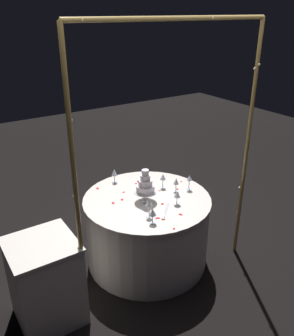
{
  "coord_description": "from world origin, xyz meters",
  "views": [
    {
      "loc": [
        1.69,
        2.56,
        2.44
      ],
      "look_at": [
        0.0,
        0.0,
        1.06
      ],
      "focal_mm": 37.83,
      "sensor_mm": 36.0,
      "label": 1
    }
  ],
  "objects": [
    {
      "name": "cake_knife",
      "position": [
        0.01,
        0.32,
        0.74
      ],
      "size": [
        0.23,
        0.22,
        0.01
      ],
      "color": "silver",
      "rests_on": "main_table"
    },
    {
      "name": "rose_petal_4",
      "position": [
        0.33,
        -0.1,
        0.74
      ],
      "size": [
        0.03,
        0.04,
        0.0
      ],
      "primitive_type": "ellipsoid",
      "rotation": [
        0.0,
        0.0,
        1.39
      ],
      "color": "red",
      "rests_on": "main_table"
    },
    {
      "name": "wine_glass_3",
      "position": [
        0.21,
        0.4,
        0.84
      ],
      "size": [
        0.07,
        0.07,
        0.14
      ],
      "color": "silver",
      "rests_on": "main_table"
    },
    {
      "name": "decorative_arch",
      "position": [
        -0.0,
        0.42,
        1.51
      ],
      "size": [
        1.83,
        0.06,
        2.4
      ],
      "color": "olive",
      "rests_on": "ground"
    },
    {
      "name": "wine_glass_0",
      "position": [
        -0.26,
        -0.1,
        0.85
      ],
      "size": [
        0.06,
        0.06,
        0.16
      ],
      "color": "silver",
      "rests_on": "main_table"
    },
    {
      "name": "tiered_cake",
      "position": [
        0.05,
        0.04,
        0.9
      ],
      "size": [
        0.22,
        0.22,
        0.33
      ],
      "color": "silver",
      "rests_on": "main_table"
    },
    {
      "name": "rose_petal_16",
      "position": [
        -0.12,
        -0.36,
        0.74
      ],
      "size": [
        0.03,
        0.04,
        0.0
      ],
      "primitive_type": "ellipsoid",
      "rotation": [
        0.0,
        0.0,
        4.83
      ],
      "color": "red",
      "rests_on": "main_table"
    },
    {
      "name": "rose_petal_6",
      "position": [
        0.12,
        0.36,
        0.74
      ],
      "size": [
        0.04,
        0.04,
        0.0
      ],
      "primitive_type": "ellipsoid",
      "rotation": [
        0.0,
        0.0,
        2.06
      ],
      "color": "red",
      "rests_on": "main_table"
    },
    {
      "name": "wine_glass_2",
      "position": [
        -0.47,
        0.08,
        0.86
      ],
      "size": [
        0.06,
        0.06,
        0.16
      ],
      "color": "silver",
      "rests_on": "main_table"
    },
    {
      "name": "rose_petal_10",
      "position": [
        0.13,
        -0.23,
        0.74
      ],
      "size": [
        0.03,
        0.03,
        0.0
      ],
      "primitive_type": "ellipsoid",
      "rotation": [
        0.0,
        0.0,
        6.07
      ],
      "color": "red",
      "rests_on": "main_table"
    },
    {
      "name": "rose_petal_5",
      "position": [
        0.02,
        -0.18,
        0.74
      ],
      "size": [
        0.04,
        0.04,
        0.0
      ],
      "primitive_type": "ellipsoid",
      "rotation": [
        0.0,
        0.0,
        2.5
      ],
      "color": "red",
      "rests_on": "main_table"
    },
    {
      "name": "rose_petal_0",
      "position": [
        -0.51,
        -0.1,
        0.74
      ],
      "size": [
        0.03,
        0.02,
        0.0
      ],
      "primitive_type": "ellipsoid",
      "rotation": [
        0.0,
        0.0,
        6.13
      ],
      "color": "red",
      "rests_on": "main_table"
    },
    {
      "name": "rose_petal_13",
      "position": [
        0.32,
        -0.46,
        0.74
      ],
      "size": [
        0.04,
        0.05,
        0.0
      ],
      "primitive_type": "ellipsoid",
      "rotation": [
        0.0,
        0.0,
        4.48
      ],
      "color": "red",
      "rests_on": "main_table"
    },
    {
      "name": "rose_petal_11",
      "position": [
        -0.03,
        -0.15,
        0.74
      ],
      "size": [
        0.03,
        0.03,
        0.0
      ],
      "primitive_type": "ellipsoid",
      "rotation": [
        0.0,
        0.0,
        6.16
      ],
      "color": "red",
      "rests_on": "main_table"
    },
    {
      "name": "main_table",
      "position": [
        0.0,
        0.0,
        0.37
      ],
      "size": [
        1.27,
        1.27,
        0.74
      ],
      "color": "silver",
      "rests_on": "ground"
    },
    {
      "name": "wine_glass_1",
      "position": [
        -0.17,
        0.26,
        0.84
      ],
      "size": [
        0.06,
        0.06,
        0.14
      ],
      "color": "silver",
      "rests_on": "main_table"
    },
    {
      "name": "rose_petal_2",
      "position": [
        -0.06,
        0.18,
        0.74
      ],
      "size": [
        0.04,
        0.04,
        0.0
      ],
      "primitive_type": "ellipsoid",
      "rotation": [
        0.0,
        0.0,
        0.46
      ],
      "color": "red",
      "rests_on": "main_table"
    },
    {
      "name": "rose_petal_12",
      "position": [
        -0.37,
        0.01,
        0.74
      ],
      "size": [
        0.04,
        0.04,
        0.0
      ],
      "primitive_type": "ellipsoid",
      "rotation": [
        0.0,
        0.0,
        5.2
      ],
      "color": "red",
      "rests_on": "main_table"
    },
    {
      "name": "wine_glass_4",
      "position": [
        0.17,
        0.3,
        0.87
      ],
      "size": [
        0.06,
        0.06,
        0.18
      ],
      "color": "silver",
      "rests_on": "main_table"
    },
    {
      "name": "wine_glass_6",
      "position": [
        0.1,
        -0.49,
        0.85
      ],
      "size": [
        0.06,
        0.06,
        0.15
      ],
      "color": "silver",
      "rests_on": "main_table"
    },
    {
      "name": "rose_petal_1",
      "position": [
        0.14,
        0.36,
        0.74
      ],
      "size": [
        0.03,
        0.03,
        0.0
      ],
      "primitive_type": "ellipsoid",
      "rotation": [
        0.0,
        0.0,
        4.0
      ],
      "color": "red",
      "rests_on": "main_table"
    },
    {
      "name": "rose_petal_14",
      "position": [
        -0.09,
        0.43,
        0.74
      ],
      "size": [
        0.03,
        0.04,
        0.0
      ],
      "primitive_type": "ellipsoid",
      "rotation": [
        0.0,
        0.0,
        1.78
      ],
      "color": "red",
      "rests_on": "main_table"
    },
    {
      "name": "wine_glass_5",
      "position": [
        -0.32,
        0.04,
        0.84
      ],
      "size": [
        0.06,
        0.06,
        0.15
      ],
      "color": "silver",
      "rests_on": "main_table"
    },
    {
      "name": "ground_plane",
      "position": [
        0.0,
        0.0,
        0.0
      ],
      "size": [
        12.0,
        12.0,
        0.0
      ],
      "primitive_type": "plane",
      "color": "black"
    },
    {
      "name": "rose_petal_15",
      "position": [
        -0.08,
        -0.33,
        0.74
      ],
      "size": [
        0.03,
        0.04,
        0.0
      ],
      "primitive_type": "ellipsoid",
      "rotation": [
        0.0,
        0.0,
        4.87
      ],
      "color": "red",
      "rests_on": "main_table"
    },
    {
      "name": "rose_petal_9",
      "position": [
        0.22,
        -0.11,
        0.74
      ],
      "size": [
        0.04,
        0.04,
        0.0
      ],
      "primitive_type": "ellipsoid",
      "rotation": [
        0.0,
        0.0,
        0.83
      ],
      "color": "red",
      "rests_on": "main_table"
    },
    {
      "name": "side_table",
      "position": [
        1.13,
        0.2,
        0.38
      ],
      "size": [
        0.54,
        0.54,
        0.77
      ],
      "color": "silver",
      "rests_on": "ground"
    },
    {
      "name": "rose_petal_7",
      "position": [
        0.1,
        0.57,
        0.74
      ],
      "size": [
        0.03,
        0.03,
        0.0
      ],
      "primitive_type": "ellipsoid",
      "rotation": [
        0.0,
        0.0,
        0.64
      ],
      "color": "red",
      "rests_on": "main_table"
    },
    {
      "name": "rose_petal_8",
      "position": [
        0.09,
        0.41,
        0.74
      ],
      "size": [
        0.04,
        0.03,
        0.0
      ],
      "primitive_type": "ellipsoid",
      "rotation": [
        0.0,
        0.0,
        2.92
      ],
      "color": "red",
      "rests_on": "main_table"
    },
    {
      "name": "rose_petal_3",
      "position": [
        -0.19,
        -0.06,
        0.74
      ],
      "size": [
        0.02,
        0.03,
        0.0
      ],
      "primitive_type": "ellipsoid",
      "rotation": [
        0.0,
        0.0,
        1.87
      ],
      "color": "red",
      "rests_on": "main_table"
    }
  ]
}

